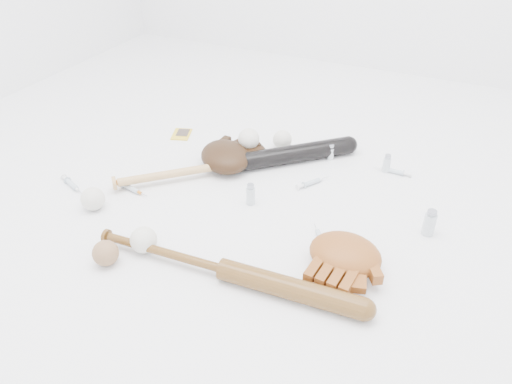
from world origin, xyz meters
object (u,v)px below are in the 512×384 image
at_px(bat_dark, 238,163).
at_px(glove_dark, 225,156).
at_px(pedestal, 249,153).
at_px(bat_wood, 224,269).

bearing_deg(bat_dark, glove_dark, 129.07).
relative_size(glove_dark, pedestal, 3.27).
xyz_separation_m(bat_dark, pedestal, (-0.01, 0.11, -0.01)).
relative_size(bat_wood, pedestal, 10.61).
relative_size(bat_wood, glove_dark, 3.25).
distance_m(bat_wood, glove_dark, 0.60).
height_order(bat_dark, bat_wood, bat_dark).
distance_m(glove_dark, pedestal, 0.11).
bearing_deg(pedestal, bat_wood, -70.21).
height_order(bat_dark, pedestal, bat_dark).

